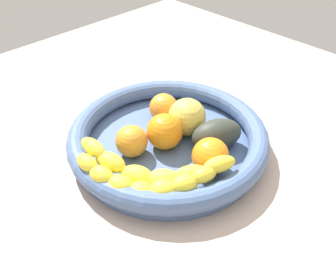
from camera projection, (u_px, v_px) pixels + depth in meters
The scene contains 10 objects.
kitchen_counter at pixel (168, 156), 71.84cm from camera, with size 120.00×120.00×3.00cm, color #B9A292.
fruit_bowl at pixel (168, 139), 69.29cm from camera, with size 36.19×36.19×5.24cm.
banana_draped_left at pixel (142, 183), 57.72cm from camera, with size 18.63×15.02×5.40cm.
banana_draped_right at pixel (152, 170), 59.48cm from camera, with size 21.95×16.04×5.27cm.
orange_front at pixel (165, 132), 67.45cm from camera, with size 6.50×6.50×6.50cm, color orange.
orange_mid_left at pixel (210, 156), 62.48cm from camera, with size 6.20×6.20×6.20cm, color orange.
orange_mid_right at pixel (132, 141), 66.03cm from camera, with size 5.66×5.66×5.66cm, color orange.
orange_rear at pixel (164, 108), 74.28cm from camera, with size 5.62×5.62×5.62cm, color orange.
avocado_dark at pixel (217, 135), 67.56cm from camera, with size 9.29×5.53×5.70cm, color #31362D.
apple_yellow at pixel (187, 117), 70.68cm from camera, with size 7.04×7.04×7.04cm, color #E0C24E.
Camera 1 is at (-38.49, 38.05, 48.98)cm, focal length 40.82 mm.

